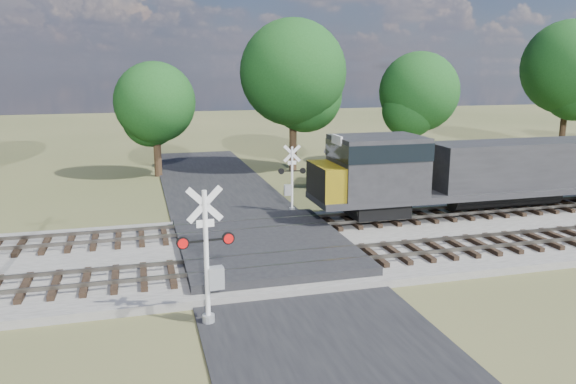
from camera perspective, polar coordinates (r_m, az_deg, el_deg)
name	(u,v)px	position (r m, az deg, el deg)	size (l,w,h in m)	color
ground	(266,257)	(23.76, -2.27, -6.60)	(160.00, 160.00, 0.00)	#424A27
ballast_bed	(469,232)	(27.99, 17.91, -3.91)	(140.00, 10.00, 0.30)	gray
road	(266,256)	(23.74, -2.27, -6.51)	(7.00, 60.00, 0.08)	black
crossing_panel	(263,246)	(24.12, -2.54, -5.52)	(7.00, 9.00, 0.62)	#262628
track_near	(353,256)	(22.70, 6.63, -6.50)	(140.00, 2.60, 0.33)	black
track_far	(315,223)	(27.19, 2.73, -3.20)	(140.00, 2.60, 0.33)	black
crossing_signal_near	(210,268)	(17.37, -7.96, -7.68)	(1.77, 0.40, 4.40)	silver
crossing_signal_far	(291,185)	(30.40, 0.27, 0.74)	(1.51, 0.35, 3.74)	silver
equipment_shed	(355,166)	(37.80, 6.79, 2.63)	(5.04, 5.04, 2.60)	#4F2E22
treeline	(313,79)	(43.67, 2.60, 11.36)	(77.03, 10.08, 11.93)	black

